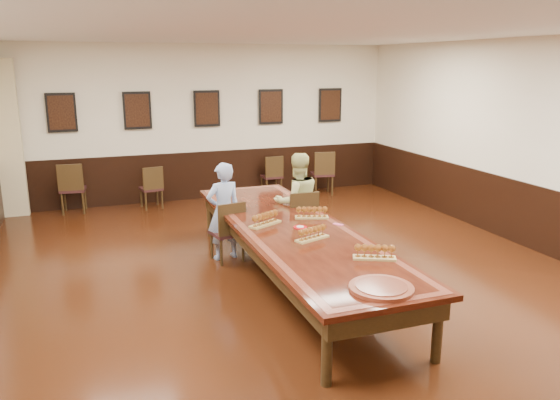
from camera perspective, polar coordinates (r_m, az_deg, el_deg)
name	(u,v)px	position (r m, az deg, el deg)	size (l,w,h in m)	color
floor	(293,283)	(7.30, 1.35, -8.62)	(8.00, 10.00, 0.02)	black
ceiling	(294,28)	(6.74, 1.52, 17.51)	(8.00, 10.00, 0.02)	white
wall_back	(207,123)	(11.60, -7.68, 8.00)	(8.00, 0.02, 3.20)	beige
wall_right	(543,147)	(9.08, 25.82, 5.05)	(0.02, 10.00, 3.20)	beige
chair_man	(227,231)	(7.95, -5.58, -3.21)	(0.42, 0.46, 0.90)	black
chair_woman	(299,221)	(8.31, 2.05, -2.16)	(0.45, 0.49, 0.96)	black
spare_chair_a	(73,188)	(11.20, -20.84, 1.22)	(0.46, 0.50, 0.98)	black
spare_chair_b	(151,187)	(11.10, -13.33, 1.33)	(0.40, 0.44, 0.85)	black
spare_chair_c	(271,175)	(11.94, -0.90, 2.64)	(0.41, 0.44, 0.87)	black
spare_chair_d	(322,172)	(12.01, 4.44, 2.89)	(0.45, 0.49, 0.96)	black
person_man	(224,211)	(7.96, -5.92, -1.18)	(0.53, 0.35, 1.44)	#4D77C2
person_woman	(297,202)	(8.33, 1.82, -0.18)	(0.75, 0.58, 1.51)	#DBDF8B
pink_phone	(338,224)	(7.20, 6.09, -2.56)	(0.07, 0.13, 0.01)	#E94D7F
curtain	(8,139)	(11.25, -26.52, 5.69)	(0.45, 0.18, 2.90)	#CCBD8C
wainscoting	(293,246)	(7.12, 1.38, -4.83)	(8.00, 10.00, 1.00)	black
conference_table	(293,238)	(7.08, 1.38, -3.98)	(1.40, 5.00, 0.76)	black
posters	(207,109)	(11.51, -7.65, 9.45)	(6.14, 0.04, 0.74)	black
flight_a	(265,219)	(7.11, -1.56, -2.03)	(0.49, 0.36, 0.18)	#A28543
flight_b	(312,213)	(7.44, 3.33, -1.35)	(0.47, 0.28, 0.17)	#A28543
flight_c	(312,234)	(6.55, 3.39, -3.54)	(0.47, 0.28, 0.17)	#A28543
flight_d	(375,252)	(5.99, 9.86, -5.42)	(0.47, 0.32, 0.17)	#A28543
red_plate_grp	(300,227)	(7.02, 2.12, -2.87)	(0.18, 0.18, 0.02)	red
carved_platter	(381,288)	(5.24, 10.54, -9.02)	(0.76, 0.76, 0.05)	#5A1F12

